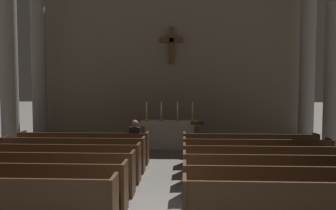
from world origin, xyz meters
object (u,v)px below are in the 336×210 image
object	(u,v)px
pew_right_row_6	(249,149)
candlestick_outer_right	(192,115)
pew_left_row_5	(74,154)
altar	(169,134)
pew_left_row_4	(61,162)
lone_worshipper	(135,141)
column_left_third	(9,67)
pew_left_row_6	(84,147)
pew_right_row_5	(256,156)
column_right_third	(334,66)
pew_right_row_2	(290,190)
candlestick_outer_left	(147,115)
pew_right_row_4	(265,165)
candlestick_inner_right	(178,115)
pew_left_row_2	(23,186)
column_left_fourth	(39,70)
lectern	(197,139)
pew_left_row_3	(44,172)
candlestick_inner_left	(161,115)
pew_right_row_3	(276,175)
column_right_fourth	(307,69)
pew_right_row_1	(310,209)

from	to	relation	value
pew_right_row_6	candlestick_outer_right	world-z (taller)	candlestick_outer_right
pew_left_row_5	altar	size ratio (longest dim) A/B	1.76
pew_left_row_4	lone_worshipper	distance (m)	2.51
pew_left_row_5	column_left_third	size ratio (longest dim) A/B	0.64
pew_left_row_6	pew_right_row_5	world-z (taller)	same
column_right_third	lone_worshipper	world-z (taller)	column_right_third
pew_right_row_2	candlestick_outer_left	bearing A→B (deg)	117.40
pew_right_row_4	candlestick_inner_right	xyz separation A→B (m)	(-2.16, 4.46, 0.76)
pew_left_row_2	altar	distance (m)	6.84
column_left_fourth	lectern	distance (m)	7.08
column_left_fourth	candlestick_inner_right	world-z (taller)	column_left_fourth
pew_left_row_3	lone_worshipper	size ratio (longest dim) A/B	2.94
pew_left_row_3	column_left_third	size ratio (longest dim) A/B	0.64
pew_right_row_4	pew_right_row_5	world-z (taller)	same
pew_left_row_3	candlestick_inner_left	world-z (taller)	candlestick_inner_left
column_left_fourth	candlestick_inner_left	xyz separation A→B (m)	(5.01, -0.99, -1.72)
lectern	pew_right_row_3	bearing A→B (deg)	-70.70
pew_right_row_3	candlestick_inner_right	bearing A→B (deg)	111.72
column_right_third	pew_right_row_6	bearing A→B (deg)	-157.98
candlestick_outer_right	lone_worshipper	size ratio (longest dim) A/B	0.54
pew_right_row_5	altar	distance (m)	4.28
column_right_third	candlestick_outer_right	distance (m)	4.98
pew_right_row_6	column_right_fourth	bearing A→B (deg)	51.03
pew_right_row_3	column_left_fourth	bearing A→B (deg)	140.48
pew_left_row_5	lone_worshipper	world-z (taller)	lone_worshipper
pew_right_row_5	lectern	xyz separation A→B (m)	(-1.48, 2.30, 0.07)
pew_right_row_6	pew_right_row_3	bearing A→B (deg)	-90.00
pew_right_row_2	candlestick_outer_left	world-z (taller)	candlestick_outer_left
pew_right_row_6	candlestick_outer_right	size ratio (longest dim) A/B	5.40
pew_left_row_4	pew_left_row_5	bearing A→B (deg)	90.00
column_left_third	altar	size ratio (longest dim) A/B	2.77
pew_right_row_4	altar	bearing A→B (deg)	118.88
pew_left_row_6	altar	bearing A→B (deg)	45.87
pew_right_row_5	candlestick_outer_right	bearing A→B (deg)	114.72
pew_left_row_3	column_right_third	xyz separation A→B (m)	(7.77, 4.04, 2.48)
lectern	altar	bearing A→B (deg)	129.27
candlestick_outer_left	lone_worshipper	bearing A→B (deg)	-91.42
pew_right_row_5	lone_worshipper	world-z (taller)	lone_worshipper
pew_left_row_6	column_right_third	distance (m)	8.24
pew_left_row_3	pew_left_row_2	bearing A→B (deg)	-90.00
column_left_third	candlestick_inner_right	world-z (taller)	column_left_third
lectern	pew_left_row_3	bearing A→B (deg)	-129.18
column_right_third	altar	world-z (taller)	column_right_third
pew_left_row_4	altar	distance (m)	5.10
pew_left_row_4	candlestick_inner_left	bearing A→B (deg)	64.16
pew_left_row_6	altar	world-z (taller)	altar
pew_left_row_4	column_right_third	size ratio (longest dim) A/B	0.64
candlestick_inner_left	lectern	bearing A→B (deg)	-43.12
pew_right_row_1	pew_right_row_2	size ratio (longest dim) A/B	1.00
column_left_third	candlestick_outer_right	world-z (taller)	column_left_third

